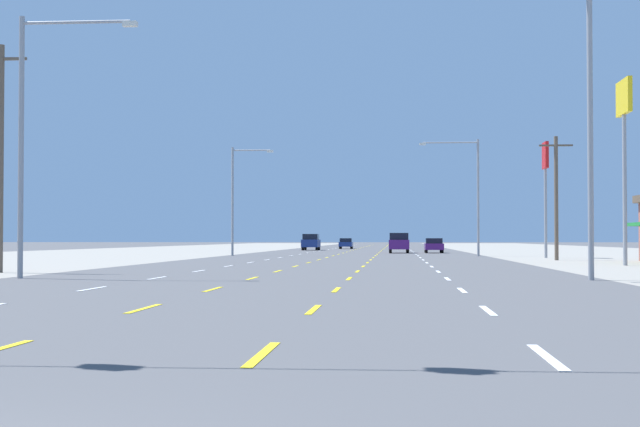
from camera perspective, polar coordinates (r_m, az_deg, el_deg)
ground_plane at (r=71.04m, az=1.75°, el=-2.65°), size 572.00×572.00×0.00m
lot_apron_left at (r=76.34m, az=-17.16°, el=-2.50°), size 28.00×440.00×0.01m
lane_markings at (r=109.51m, az=2.72°, el=-2.23°), size 10.64×227.60×0.01m
suv_inner_right_nearest at (r=95.14m, az=4.70°, el=-1.73°), size 1.98×4.90×1.98m
sedan_far_right_near at (r=96.00m, az=6.76°, el=-1.88°), size 1.80×4.50×1.46m
suv_far_left_mid at (r=117.11m, az=-0.54°, el=-1.69°), size 1.98×4.90×1.98m
sedan_inner_left_midfar at (r=132.63m, az=1.55°, el=-1.78°), size 1.80×4.50×1.46m
pole_sign_right_row_1 at (r=54.09m, az=17.58°, el=5.35°), size 0.24×2.79×9.93m
pole_sign_right_row_2 at (r=73.31m, az=13.21°, el=2.46°), size 0.24×1.81×8.59m
streetlight_left_row_0 at (r=36.53m, az=-16.61°, el=5.05°), size 4.38×0.26×9.54m
streetlight_right_row_0 at (r=34.73m, az=15.06°, el=5.99°), size 4.14×0.26×10.30m
streetlight_left_row_1 at (r=80.42m, az=-4.97°, el=1.20°), size 3.51×0.26×9.05m
streetlight_right_row_1 at (r=79.58m, az=8.96°, el=1.55°), size 4.87×0.26×9.56m
utility_pole_left_row_0 at (r=42.81m, az=-18.40°, el=3.37°), size 2.20×0.26×9.64m
utility_pole_right_row_1 at (r=65.30m, az=13.82°, el=1.05°), size 2.20×0.26×8.19m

